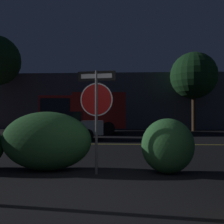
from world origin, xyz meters
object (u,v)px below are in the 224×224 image
at_px(stop_sign, 96,101).
at_px(hedge_bush_3, 168,146).
at_px(passing_car_2, 65,126).
at_px(delivery_truck, 82,111).
at_px(hedge_bush_2, 47,141).
at_px(tree_2, 194,76).

xyz_separation_m(stop_sign, hedge_bush_3, (1.59, 0.15, -1.02)).
bearing_deg(passing_car_2, stop_sign, -167.00).
height_order(stop_sign, passing_car_2, stop_sign).
xyz_separation_m(hedge_bush_3, delivery_truck, (-3.88, 11.12, 0.92)).
relative_size(hedge_bush_2, hedge_bush_3, 1.73).
bearing_deg(hedge_bush_3, hedge_bush_2, 176.90).
relative_size(hedge_bush_3, delivery_truck, 0.22).
relative_size(stop_sign, hedge_bush_2, 1.08).
xyz_separation_m(hedge_bush_2, tree_2, (7.26, 14.09, 3.65)).
height_order(passing_car_2, delivery_truck, delivery_truck).
bearing_deg(stop_sign, delivery_truck, 109.45).
bearing_deg(stop_sign, passing_car_2, 116.80).
bearing_deg(hedge_bush_2, tree_2, 62.72).
bearing_deg(tree_2, delivery_truck, -159.47).
relative_size(stop_sign, hedge_bush_3, 1.86).
height_order(hedge_bush_2, tree_2, tree_2).
height_order(stop_sign, hedge_bush_3, stop_sign).
bearing_deg(hedge_bush_3, stop_sign, -174.54).
distance_m(delivery_truck, tree_2, 9.32).
distance_m(stop_sign, passing_car_2, 7.78).
bearing_deg(delivery_truck, tree_2, -73.84).
xyz_separation_m(stop_sign, tree_2, (6.04, 14.39, 2.72)).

